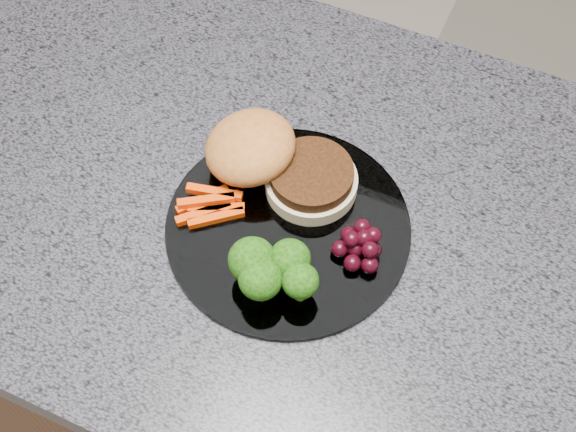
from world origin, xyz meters
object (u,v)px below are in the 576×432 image
object	(u,v)px
island_cabinet	(242,345)
burger	(272,161)
grape_bunch	(361,245)
plate	(288,227)

from	to	relation	value
island_cabinet	burger	distance (m)	0.50
island_cabinet	grape_bunch	size ratio (longest dim) A/B	21.83
grape_bunch	plate	bearing A→B (deg)	-178.48
plate	grape_bunch	world-z (taller)	grape_bunch
island_cabinet	burger	size ratio (longest dim) A/B	6.27
plate	grape_bunch	distance (m)	0.08
burger	island_cabinet	bearing A→B (deg)	-164.29
island_cabinet	grape_bunch	world-z (taller)	grape_bunch
island_cabinet	plate	xyz separation A→B (m)	(0.09, -0.03, 0.47)
plate	burger	world-z (taller)	burger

